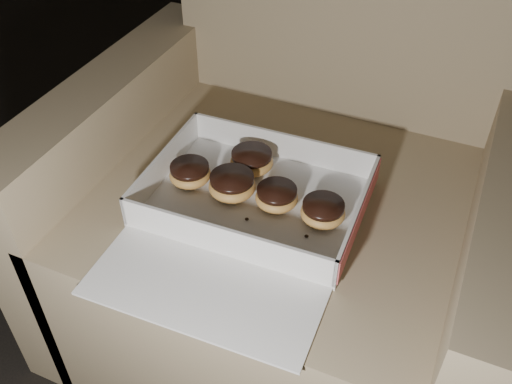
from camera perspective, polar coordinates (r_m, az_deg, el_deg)
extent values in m
plane|color=black|center=(1.65, -22.90, -5.84)|extent=(4.50, 4.50, 0.00)
cube|color=#90785C|center=(1.23, 2.86, -6.45)|extent=(0.72, 0.72, 0.42)
cube|color=#90785C|center=(1.33, -12.85, 0.75)|extent=(0.12, 0.72, 0.56)
cube|color=#90785C|center=(1.16, 21.52, -9.41)|extent=(0.12, 0.72, 0.56)
cube|color=white|center=(1.04, 0.00, -1.00)|extent=(0.39, 0.30, 0.01)
cube|color=white|center=(1.12, 2.68, 4.68)|extent=(0.38, 0.02, 0.06)
cube|color=white|center=(0.92, -3.25, -4.88)|extent=(0.38, 0.02, 0.06)
cube|color=white|center=(1.08, -9.20, 2.77)|extent=(0.01, 0.28, 0.06)
cube|color=white|center=(0.98, 10.19, -2.32)|extent=(0.01, 0.28, 0.06)
cube|color=#CB5155|center=(0.98, 10.44, -2.38)|extent=(0.01, 0.28, 0.05)
cube|color=white|center=(0.90, -5.35, -9.83)|extent=(0.38, 0.17, 0.01)
ellipsoid|color=#DD994D|center=(1.03, -2.40, 0.60)|extent=(0.09, 0.09, 0.04)
cylinder|color=black|center=(1.02, -2.43, 1.37)|extent=(0.08, 0.08, 0.01)
ellipsoid|color=#DD994D|center=(1.09, -0.43, 3.03)|extent=(0.08, 0.08, 0.04)
cylinder|color=black|center=(1.08, -0.43, 3.76)|extent=(0.08, 0.08, 0.01)
ellipsoid|color=#DD994D|center=(1.07, -6.61, 1.76)|extent=(0.08, 0.08, 0.04)
cylinder|color=black|center=(1.06, -6.68, 2.44)|extent=(0.07, 0.07, 0.01)
ellipsoid|color=#DD994D|center=(1.01, 2.08, -0.57)|extent=(0.08, 0.08, 0.04)
cylinder|color=black|center=(1.00, 2.10, 0.11)|extent=(0.07, 0.07, 0.01)
ellipsoid|color=#DD994D|center=(0.99, 6.70, -2.07)|extent=(0.08, 0.08, 0.04)
cylinder|color=black|center=(0.98, 6.77, -1.37)|extent=(0.07, 0.07, 0.01)
ellipsoid|color=black|center=(1.00, -0.93, -2.72)|extent=(0.01, 0.01, 0.00)
ellipsoid|color=black|center=(0.99, 6.97, -3.39)|extent=(0.01, 0.01, 0.00)
ellipsoid|color=black|center=(0.97, 5.07, -4.42)|extent=(0.01, 0.01, 0.00)
ellipsoid|color=black|center=(1.03, -3.47, -0.78)|extent=(0.01, 0.01, 0.00)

